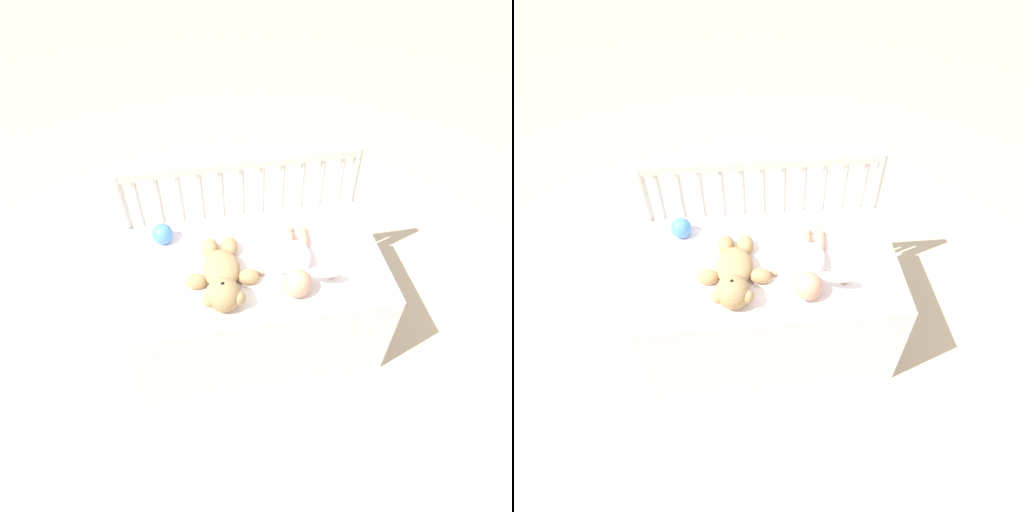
# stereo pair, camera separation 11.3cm
# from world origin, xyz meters

# --- Properties ---
(ground_plane) EXTENTS (12.00, 12.00, 0.00)m
(ground_plane) POSITION_xyz_m (0.00, 0.00, 0.00)
(ground_plane) COLOR #C6B293
(crib_mattress) EXTENTS (1.05, 0.60, 0.50)m
(crib_mattress) POSITION_xyz_m (0.00, 0.00, 0.25)
(crib_mattress) COLOR silver
(crib_mattress) RESTS_ON ground_plane
(crib_rail) EXTENTS (1.05, 0.04, 0.78)m
(crib_rail) POSITION_xyz_m (0.00, 0.32, 0.55)
(crib_rail) COLOR beige
(crib_rail) RESTS_ON ground_plane
(blanket) EXTENTS (0.81, 0.50, 0.01)m
(blanket) POSITION_xyz_m (0.02, -0.03, 0.50)
(blanket) COLOR white
(blanket) RESTS_ON crib_mattress
(teddy_bear) EXTENTS (0.30, 0.39, 0.13)m
(teddy_bear) POSITION_xyz_m (-0.15, -0.09, 0.55)
(teddy_bear) COLOR tan
(teddy_bear) RESTS_ON crib_mattress
(baby) EXTENTS (0.32, 0.40, 0.11)m
(baby) POSITION_xyz_m (0.15, -0.07, 0.54)
(baby) COLOR white
(baby) RESTS_ON crib_mattress
(toy_ball) EXTENTS (0.09, 0.09, 0.09)m
(toy_ball) POSITION_xyz_m (-0.36, 0.20, 0.54)
(toy_ball) COLOR #4C8CDB
(toy_ball) RESTS_ON crib_mattress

